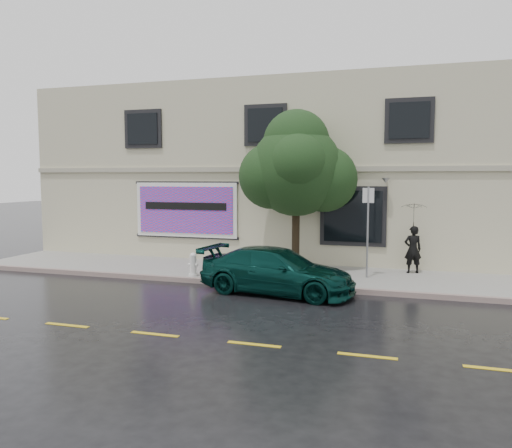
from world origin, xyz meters
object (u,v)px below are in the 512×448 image
(car, at_px, (277,271))
(pedestrian, at_px, (413,249))
(street_tree, at_px, (296,170))
(fire_hydrant, at_px, (193,265))

(car, bearing_deg, pedestrian, -38.98)
(pedestrian, height_order, street_tree, street_tree)
(street_tree, height_order, fire_hydrant, street_tree)
(car, height_order, street_tree, street_tree)
(car, bearing_deg, street_tree, 9.75)
(car, relative_size, pedestrian, 2.85)
(pedestrian, relative_size, fire_hydrant, 2.07)
(pedestrian, distance_m, street_tree, 4.66)
(fire_hydrant, bearing_deg, street_tree, 31.69)
(street_tree, bearing_deg, fire_hydrant, -145.23)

